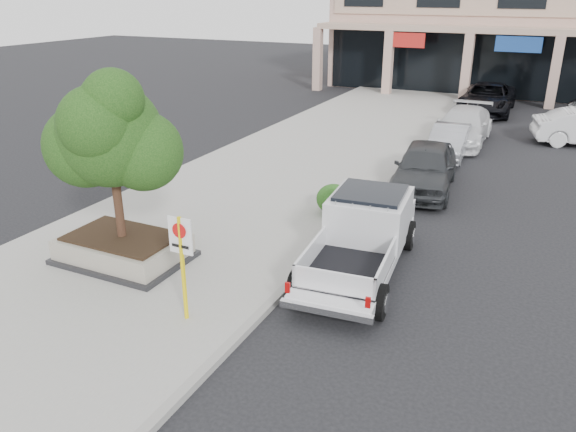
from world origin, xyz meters
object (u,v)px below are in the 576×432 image
object	(u,v)px
curb_car_a	(425,167)
curb_car_d	(487,98)
curb_car_c	(463,126)
planter	(124,248)
curb_car_b	(449,141)
pickup_truck	(359,239)
no_parking_sign	(182,255)
planter_tree	(119,134)

from	to	relation	value
curb_car_a	curb_car_d	world-z (taller)	curb_car_a
curb_car_c	planter	bearing A→B (deg)	-109.06
curb_car_b	curb_car_a	bearing A→B (deg)	-91.60
pickup_truck	no_parking_sign	bearing A→B (deg)	-128.38
no_parking_sign	curb_car_a	size ratio (longest dim) A/B	0.47
pickup_truck	curb_car_b	xyz separation A→B (m)	(-0.03, 11.60, -0.24)
planter_tree	curb_car_c	xyz separation A→B (m)	(5.47, 16.28, -2.63)
curb_car_c	curb_car_d	size ratio (longest dim) A/B	0.91
planter_tree	pickup_truck	size ratio (longest dim) A/B	0.69
curb_car_d	planter	bearing A→B (deg)	-104.30
pickup_truck	curb_car_c	size ratio (longest dim) A/B	1.06
no_parking_sign	curb_car_a	bearing A→B (deg)	76.89
curb_car_b	planter_tree	bearing A→B (deg)	-113.57
no_parking_sign	curb_car_b	bearing A→B (deg)	80.94
curb_car_a	curb_car_c	distance (m)	7.29
planter	curb_car_a	size ratio (longest dim) A/B	0.65
no_parking_sign	curb_car_c	size ratio (longest dim) A/B	0.42
pickup_truck	curb_car_c	distance (m)	14.21
planter	curb_car_d	size ratio (longest dim) A/B	0.54
planter	no_parking_sign	xyz separation A→B (m)	(3.05, -1.59, 1.16)
curb_car_a	curb_car_c	size ratio (longest dim) A/B	0.90
planter	no_parking_sign	world-z (taller)	no_parking_sign
no_parking_sign	pickup_truck	xyz separation A→B (m)	(2.49, 3.81, -0.72)
pickup_truck	curb_car_b	bearing A→B (deg)	84.94
planter	curb_car_a	world-z (taller)	curb_car_a
no_parking_sign	curb_car_d	xyz separation A→B (m)	(2.62, 25.59, -0.80)
pickup_truck	curb_car_c	bearing A→B (deg)	84.52
planter_tree	curb_car_b	xyz separation A→B (m)	(5.37, 13.67, -2.74)
curb_car_c	curb_car_b	bearing A→B (deg)	-92.36
pickup_truck	curb_car_a	distance (m)	6.93
planter	pickup_truck	size ratio (longest dim) A/B	0.55
no_parking_sign	curb_car_b	distance (m)	15.63
planter_tree	no_parking_sign	world-z (taller)	planter_tree
pickup_truck	planter	bearing A→B (deg)	-163.33
curb_car_d	curb_car_c	bearing A→B (deg)	-91.48
curb_car_b	curb_car_c	size ratio (longest dim) A/B	0.75
planter	curb_car_b	world-z (taller)	curb_car_b
pickup_truck	curb_car_d	world-z (taller)	pickup_truck
planter_tree	no_parking_sign	xyz separation A→B (m)	(2.91, -1.74, -1.78)
curb_car_a	curb_car_d	distance (m)	14.85
planter_tree	no_parking_sign	size ratio (longest dim) A/B	1.74
planter_tree	no_parking_sign	bearing A→B (deg)	-30.87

